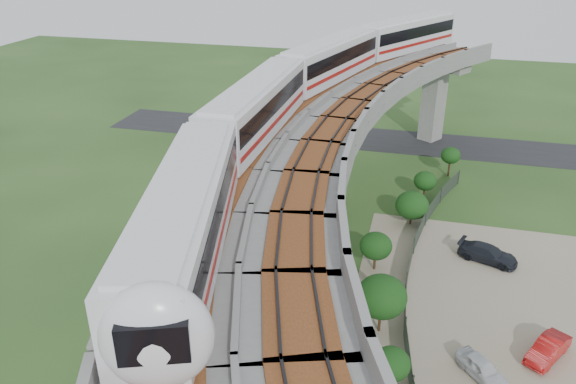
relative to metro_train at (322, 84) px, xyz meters
name	(u,v)px	position (x,y,z in m)	size (l,w,h in m)	color
ground	(288,273)	(-0.76, -7.00, -12.31)	(160.00, 160.00, 0.00)	#27461C
dirt_lot	(491,320)	(13.24, -9.00, -12.29)	(18.00, 26.00, 0.04)	gray
asphalt_road	(351,137)	(-0.76, 23.00, -12.29)	(60.00, 8.00, 0.03)	#232326
viaduct	(346,164)	(3.08, -7.00, -3.26)	(19.58, 73.98, 11.40)	#99968E
metro_train	(322,84)	(0.00, 0.00, 0.00)	(14.06, 60.89, 3.64)	silver
fence	(425,284)	(8.99, -7.00, -11.56)	(3.87, 38.73, 1.50)	#2D382D
tree_0	(451,155)	(10.54, 14.09, -10.07)	(1.94, 1.94, 3.08)	#382314
tree_1	(425,181)	(8.31, 7.94, -10.42)	(2.07, 2.07, 2.78)	#382314
tree_2	(412,205)	(7.43, 2.81, -10.50)	(2.79, 2.79, 3.00)	#382314
tree_3	(376,246)	(5.27, -4.90, -10.31)	(2.36, 2.36, 3.01)	#382314
tree_4	(382,297)	(6.37, -11.82, -9.69)	(3.11, 3.11, 3.94)	#382314
tree_5	(391,364)	(7.45, -16.87, -10.27)	(2.05, 2.05, 2.92)	#382314
car_white	(482,369)	(12.37, -14.37, -11.69)	(1.36, 3.37, 1.15)	silver
car_red	(548,349)	(16.18, -11.78, -11.66)	(1.28, 3.67, 1.21)	#B31110
car_dark	(488,254)	(13.41, -1.66, -11.63)	(1.78, 4.37, 1.27)	black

